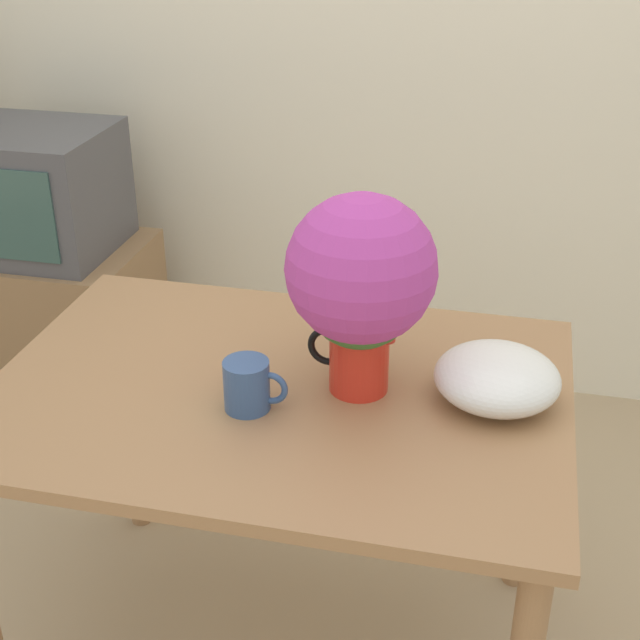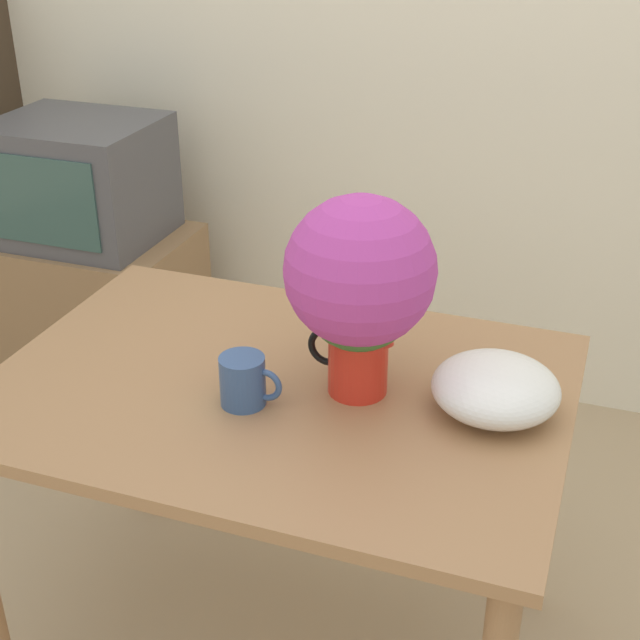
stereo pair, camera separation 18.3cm
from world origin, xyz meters
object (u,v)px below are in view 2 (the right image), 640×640
Objects in this scene: coffee_mug at (244,381)px; white_bowl at (496,388)px; tv_set at (80,180)px; flower_vase at (360,283)px.

coffee_mug is 0.51m from white_bowl.
flower_vase is at bearing -36.04° from tv_set.
white_bowl reaches higher than coffee_mug.
white_bowl is 1.82m from tv_set.
coffee_mug is at bearing -163.93° from white_bowl.
tv_set reaches higher than coffee_mug.
flower_vase is 0.34m from white_bowl.
white_bowl is 0.48× the size of tv_set.
white_bowl is at bearing 3.07° from flower_vase.
white_bowl is (0.28, 0.02, -0.19)m from flower_vase.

